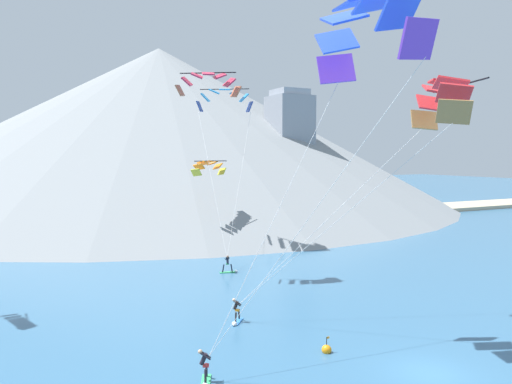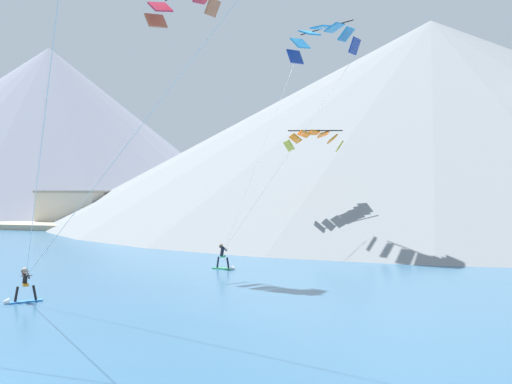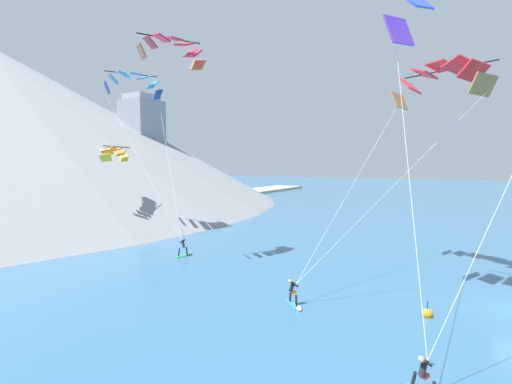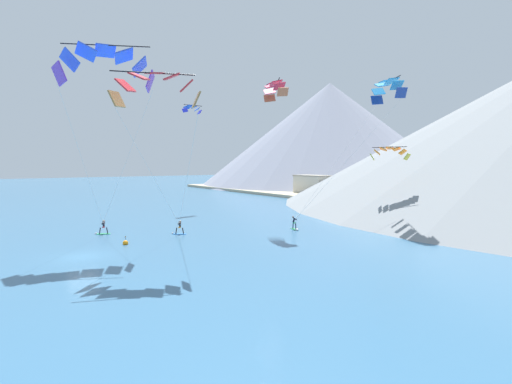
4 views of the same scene
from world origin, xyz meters
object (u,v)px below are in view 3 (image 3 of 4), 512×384
kitesurfer_mid_center (185,250)px  parafoil_kite_mid_center (134,83)px  parafoil_kite_distant_high_outer (172,47)px  race_marker_buoy (427,313)px  parafoil_kite_distant_low_drift (114,152)px  kitesurfer_near_lead (295,299)px  parafoil_kite_near_lead (439,79)px

kitesurfer_mid_center → parafoil_kite_mid_center: bearing=68.9°
parafoil_kite_distant_high_outer → race_marker_buoy: 25.29m
parafoil_kite_distant_low_drift → parafoil_kite_distant_high_outer: bearing=-111.1°
kitesurfer_near_lead → parafoil_kite_distant_high_outer: (2.75, 11.80, 16.92)m
kitesurfer_near_lead → parafoil_kite_distant_high_outer: parafoil_kite_distant_high_outer is taller
parafoil_kite_distant_high_outer → parafoil_kite_distant_low_drift: 17.78m
race_marker_buoy → parafoil_kite_near_lead: bearing=2.1°
parafoil_kite_mid_center → parafoil_kite_distant_high_outer: parafoil_kite_mid_center is taller
kitesurfer_near_lead → parafoil_kite_distant_low_drift: (8.51, 26.77, 9.23)m
parafoil_kite_distant_high_outer → race_marker_buoy: parafoil_kite_distant_high_outer is taller
parafoil_kite_mid_center → race_marker_buoy: parafoil_kite_mid_center is taller
parafoil_kite_mid_center → race_marker_buoy: size_ratio=17.10×
kitesurfer_mid_center → parafoil_kite_mid_center: parafoil_kite_mid_center is taller
parafoil_kite_near_lead → race_marker_buoy: parafoil_kite_near_lead is taller
kitesurfer_near_lead → parafoil_kite_mid_center: bearing=68.5°
kitesurfer_near_lead → parafoil_kite_mid_center: (9.64, 24.44, 17.12)m
parafoil_kite_distant_high_outer → parafoil_kite_distant_low_drift: bearing=68.9°
kitesurfer_near_lead → parafoil_kite_near_lead: 18.96m
race_marker_buoy → kitesurfer_near_lead: bearing=110.5°
parafoil_kite_mid_center → parafoil_kite_distant_low_drift: bearing=115.8°
kitesurfer_mid_center → parafoil_kite_mid_center: (4.36, 11.30, 17.07)m
parafoil_kite_distant_high_outer → parafoil_kite_distant_low_drift: size_ratio=1.10×
parafoil_kite_distant_low_drift → parafoil_kite_near_lead: bearing=-85.6°
kitesurfer_mid_center → race_marker_buoy: (-2.77, -19.85, -0.36)m
kitesurfer_mid_center → parafoil_kite_near_lead: size_ratio=0.12×
kitesurfer_near_lead → kitesurfer_mid_center: bearing=68.1°
parafoil_kite_distant_high_outer → parafoil_kite_distant_low_drift: parafoil_kite_distant_high_outer is taller
parafoil_kite_mid_center → parafoil_kite_distant_low_drift: parafoil_kite_mid_center is taller
parafoil_kite_near_lead → parafoil_kite_mid_center: size_ratio=0.83×
kitesurfer_mid_center → parafoil_kite_distant_high_outer: (-2.53, -1.33, 16.86)m
kitesurfer_near_lead → kitesurfer_mid_center: (5.28, 13.13, 0.06)m
kitesurfer_near_lead → parafoil_kite_distant_high_outer: bearing=76.9°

